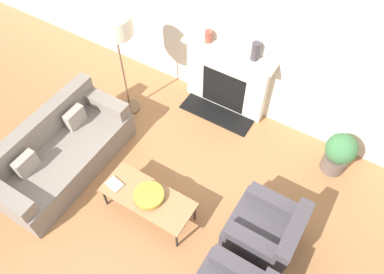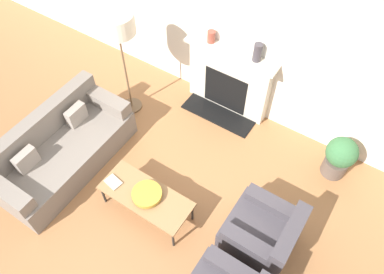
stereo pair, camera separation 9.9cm
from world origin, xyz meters
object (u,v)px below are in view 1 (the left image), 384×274
Objects in this scene: couch at (61,153)px; coffee_table at (148,198)px; book at (115,184)px; mantel_vase_left at (209,36)px; armchair_far at (266,231)px; fireplace at (226,80)px; mantel_vase_center_left at (255,51)px; floor_lamp at (115,30)px; bowl at (149,195)px; potted_plant at (339,153)px.

coffee_table is at bearing -88.68° from couch.
book is 1.29× the size of mantel_vase_left.
armchair_far is 3.53× the size of book.
armchair_far reaches higher than coffee_table.
fireplace is at bearing 92.10° from coffee_table.
coffee_table is 6.71× the size of mantel_vase_left.
couch is at bearing -172.60° from book.
coffee_table is 2.48m from mantel_vase_center_left.
floor_lamp is at bearing -136.19° from mantel_vase_left.
bowl is 2.72m from potted_plant.
bowl is 2.46m from mantel_vase_left.
couch is at bearing -178.52° from bowl.
fireplace is at bearing -31.55° from couch.
floor_lamp reaches higher than coffee_table.
armchair_far is 2.03m from book.
mantel_vase_left is at bearing 177.73° from fireplace.
fireplace is 2.28m from bowl.
mantel_vase_left reaches higher than coffee_table.
armchair_far is at bearing -104.35° from potted_plant.
book is at bearing -170.10° from coffee_table.
potted_plant is at bearing 51.22° from book.
potted_plant is (3.28, 0.60, -1.18)m from floor_lamp.
mantel_vase_center_left is at bearing 28.19° from floor_lamp.
fireplace is 2.44m from armchair_far.
mantel_vase_center_left is (-1.18, 1.87, 1.00)m from armchair_far.
mantel_vase_left is at bearing 180.00° from mantel_vase_center_left.
couch is 1.53m from bowl.
couch is 1.17× the size of floor_lamp.
floor_lamp reaches higher than potted_plant.
book is at bearing -138.81° from potted_plant.
mantel_vase_left is (0.95, 0.91, -0.32)m from floor_lamp.
coffee_table is 2.74m from potted_plant.
armchair_far is at bearing -18.33° from floor_lamp.
mantel_vase_left is (-0.47, 2.29, 0.79)m from bowl.
book is (-0.49, -0.09, -0.04)m from bowl.
floor_lamp reaches higher than book.
fireplace is 0.77m from mantel_vase_left.
bowl is at bearing -97.01° from mantel_vase_center_left.
floor_lamp is at bearing -145.64° from fireplace.
potted_plant is at bearing 46.68° from bowl.
fireplace is 2.10× the size of potted_plant.
floor_lamp is (-0.92, 1.46, 1.14)m from book.
armchair_far reaches higher than book.
couch is 2.99× the size of potted_plant.
mantel_vase_center_left reaches higher than bowl.
coffee_table is 0.48m from book.
bowl is at bearing -133.32° from potted_plant.
potted_plant is (2.33, -0.31, -0.86)m from mantel_vase_left.
potted_plant is at bearing 165.65° from armchair_far.
couch is 3.94m from potted_plant.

